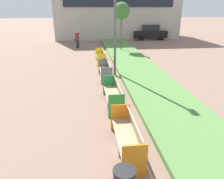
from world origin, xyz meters
TOP-DOWN VIEW (x-y plane):
  - planter_grass_strip at (3.20, 12.00)m, footprint 2.80×120.00m
  - building_backdrop at (4.00, 34.02)m, footprint 15.66×8.15m
  - bench_orange_frame at (0.94, 7.85)m, footprint 0.65×2.28m
  - bench_green_frame at (0.94, 11.04)m, footprint 0.65×2.41m
  - bench_grey_frame at (0.94, 14.74)m, footprint 0.65×2.21m
  - bench_yellow_frame at (0.94, 18.40)m, footprint 0.65×2.28m
  - street_lamp_post at (1.55, 15.29)m, footprint 0.24×0.44m
  - sapling_tree_far at (3.12, 22.89)m, footprint 1.49×1.49m
  - pedestrian_walking at (-0.97, 25.12)m, footprint 0.53×0.24m
  - parked_car_distant at (7.96, 30.24)m, footprint 4.33×2.10m

SIDE VIEW (x-z plane):
  - planter_grass_strip at x=3.20m, z-range 0.00..0.18m
  - bench_grey_frame at x=0.94m, z-range -0.10..0.84m
  - bench_yellow_frame at x=0.94m, z-range -0.10..0.84m
  - bench_orange_frame at x=0.94m, z-range -0.10..0.84m
  - bench_green_frame at x=0.94m, z-range -0.09..0.85m
  - pedestrian_walking at x=-0.97m, z-range 0.02..1.75m
  - parked_car_distant at x=7.96m, z-range -0.02..1.84m
  - sapling_tree_far at x=3.12m, z-range 1.41..5.75m
  - building_backdrop at x=4.00m, z-range 0.00..8.17m
  - street_lamp_post at x=1.55m, z-range 0.38..7.83m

